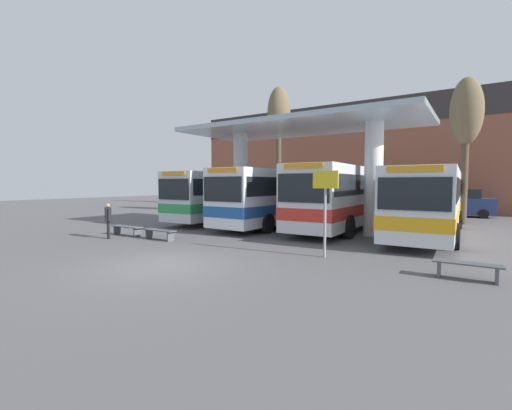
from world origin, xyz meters
name	(u,v)px	position (x,y,z in m)	size (l,w,h in m)	color
ground_plane	(163,265)	(0.00, 0.00, 0.00)	(100.00, 100.00, 0.00)	#565456
townhouse_backdrop	(376,146)	(0.00, 26.13, 6.05)	(40.00, 0.58, 10.41)	brown
station_canopy	(300,143)	(0.00, 9.65, 4.72)	(12.83, 5.89, 5.73)	silver
transit_bus_left_bay	(234,194)	(-6.07, 11.87, 1.81)	(2.91, 11.71, 3.23)	silver
transit_bus_center_bay	(279,195)	(-1.96, 10.96, 1.85)	(2.97, 10.88, 3.32)	white
transit_bus_right_bay	(347,194)	(1.88, 12.04, 1.92)	(2.91, 12.31, 3.43)	silver
transit_bus_far_right_bay	(429,199)	(6.13, 11.63, 1.78)	(3.02, 12.36, 3.19)	silver
waiting_bench_near_pillar	(467,267)	(7.97, 3.24, 0.34)	(1.63, 0.44, 0.46)	#4C5156
waiting_bench_mid_platform	(160,232)	(-3.85, 3.24, 0.34)	(1.76, 0.44, 0.46)	#4C5156
waiting_bench_far_platform	(127,228)	(-6.19, 3.24, 0.35)	(1.92, 0.44, 0.46)	#4C5156
info_sign_platform	(325,196)	(3.78, 3.83, 2.12)	(0.90, 0.09, 2.97)	gray
pedestrian_waiting	(108,217)	(-6.09, 2.19, 0.99)	(0.57, 0.40, 1.63)	black
poplar_tree_behind_left	(466,116)	(7.40, 17.71, 6.70)	(1.88, 1.88, 9.05)	#473A2B
poplar_tree_behind_right	(279,117)	(-5.73, 17.60, 8.00)	(1.88, 1.88, 10.42)	#473A2B
parked_car_street	(462,203)	(7.17, 23.31, 1.02)	(4.39, 2.24, 2.11)	navy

